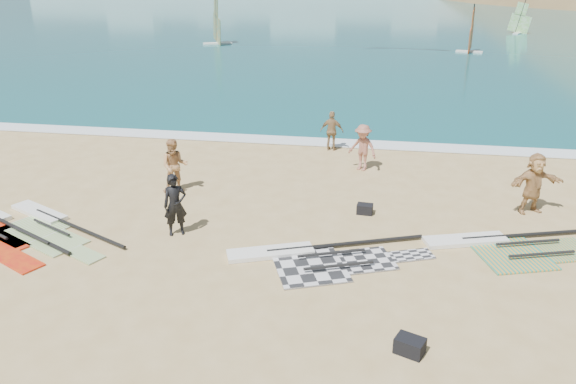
% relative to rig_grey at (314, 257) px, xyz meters
% --- Properties ---
extents(ground, '(300.00, 300.00, 0.00)m').
position_rel_rig_grey_xyz_m(ground, '(-0.74, -1.88, -0.05)').
color(ground, tan).
rests_on(ground, ground).
extents(surf_line, '(300.00, 1.20, 0.04)m').
position_rel_rig_grey_xyz_m(surf_line, '(-0.74, 10.42, -0.05)').
color(surf_line, white).
rests_on(surf_line, ground).
extents(rig_grey, '(5.62, 3.37, 0.20)m').
position_rel_rig_grey_xyz_m(rig_grey, '(0.00, 0.00, 0.00)').
color(rig_grey, '#262729').
rests_on(rig_grey, ground).
extents(rig_green, '(4.84, 3.54, 0.20)m').
position_rel_rig_grey_xyz_m(rig_green, '(-8.15, 0.58, -0.00)').
color(rig_green, '#71AD2A').
rests_on(rig_green, ground).
extents(rig_orange, '(5.69, 3.19, 0.20)m').
position_rel_rig_grey_xyz_m(rig_orange, '(5.31, 1.54, 0.00)').
color(rig_orange, '#FF9B2B').
rests_on(rig_orange, ground).
extents(gear_bag_near, '(0.52, 0.40, 0.31)m').
position_rel_rig_grey_xyz_m(gear_bag_near, '(1.22, 3.17, 0.11)').
color(gear_bag_near, black).
rests_on(gear_bag_near, ground).
extents(gear_bag_far, '(0.68, 0.59, 0.34)m').
position_rel_rig_grey_xyz_m(gear_bag_far, '(2.38, -3.57, 0.12)').
color(gear_bag_far, black).
rests_on(gear_bag_far, ground).
extents(person_wetsuit, '(0.80, 0.70, 1.84)m').
position_rel_rig_grey_xyz_m(person_wetsuit, '(-4.12, 0.82, 0.87)').
color(person_wetsuit, black).
rests_on(person_wetsuit, ground).
extents(beachgoer_left, '(1.09, 0.96, 1.88)m').
position_rel_rig_grey_xyz_m(beachgoer_left, '(-5.27, 3.95, 0.89)').
color(beachgoer_left, tan).
rests_on(beachgoer_left, ground).
extents(beachgoer_mid, '(1.32, 1.10, 1.77)m').
position_rel_rig_grey_xyz_m(beachgoer_mid, '(0.94, 7.24, 0.84)').
color(beachgoer_mid, '#A26451').
rests_on(beachgoer_mid, ground).
extents(beachgoer_back, '(1.01, 0.51, 1.67)m').
position_rel_rig_grey_xyz_m(beachgoer_back, '(-0.42, 9.48, 0.78)').
color(beachgoer_back, '#9F7E53').
rests_on(beachgoer_back, ground).
extents(beachgoer_right, '(1.89, 1.22, 1.95)m').
position_rel_rig_grey_xyz_m(beachgoer_right, '(6.37, 4.15, 0.92)').
color(beachgoer_right, tan).
rests_on(beachgoer_right, ground).
extents(windsurfer_left, '(2.78, 2.97, 4.99)m').
position_rel_rig_grey_xyz_m(windsurfer_left, '(-14.45, 40.90, 1.36)').
color(windsurfer_left, white).
rests_on(windsurfer_left, ground).
extents(windsurfer_centre, '(2.38, 2.74, 4.17)m').
position_rel_rig_grey_xyz_m(windsurfer_centre, '(9.00, 39.33, 1.19)').
color(windsurfer_centre, white).
rests_on(windsurfer_centre, ground).
extents(windsurfer_right, '(2.27, 2.10, 3.75)m').
position_rel_rig_grey_xyz_m(windsurfer_right, '(16.30, 55.07, 1.09)').
color(windsurfer_right, white).
rests_on(windsurfer_right, ground).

